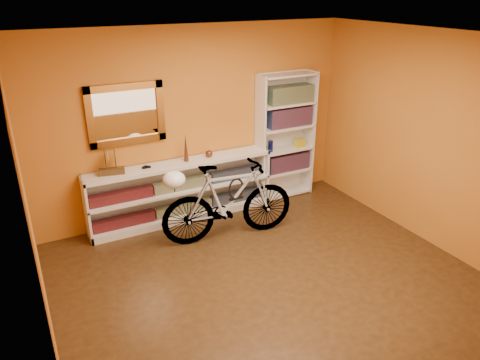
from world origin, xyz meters
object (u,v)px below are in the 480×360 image
console_unit (182,191)px  bicycle (228,201)px  helmet (174,180)px  bookcase (285,137)px

console_unit → bicycle: 0.84m
bicycle → console_unit: bearing=31.5°
bicycle → helmet: size_ratio=6.45×
bookcase → bicycle: size_ratio=1.07×
console_unit → helmet: helmet is taller
console_unit → bookcase: bearing=0.9°
bookcase → bicycle: (-1.34, -0.79, -0.43)m
console_unit → bicycle: bearing=-66.1°
bookcase → bicycle: bookcase is taller
bookcase → bicycle: bearing=-149.4°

